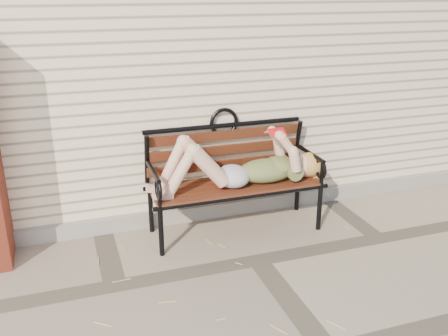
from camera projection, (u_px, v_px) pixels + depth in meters
name	position (u px, v px, depth m)	size (l,w,h in m)	color
ground	(258.00, 260.00, 4.42)	(80.00, 80.00, 0.00)	gray
house_wall	(174.00, 48.00, 6.56)	(8.00, 4.00, 3.00)	beige
foundation_strip	(223.00, 208.00, 5.25)	(8.00, 0.10, 0.15)	gray
garden_bench	(232.00, 165.00, 4.83)	(1.79, 0.71, 1.16)	black
reading_woman	(238.00, 166.00, 4.69)	(1.69, 0.38, 0.53)	#093541
straw_scatter	(190.00, 281.00, 4.10)	(2.09, 1.65, 0.01)	tan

